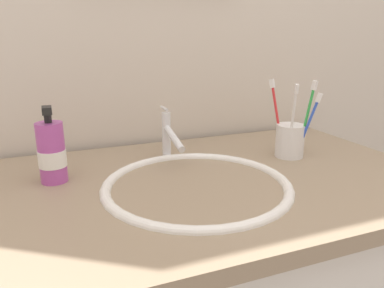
% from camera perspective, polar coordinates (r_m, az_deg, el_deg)
% --- Properties ---
extents(tiled_wall_back, '(2.33, 0.04, 2.40)m').
position_cam_1_polar(tiled_wall_back, '(1.15, -5.81, 16.25)').
color(tiled_wall_back, beige).
rests_on(tiled_wall_back, ground).
extents(sink_basin, '(0.43, 0.43, 0.12)m').
position_cam_1_polar(sink_basin, '(0.83, 0.76, -9.27)').
color(sink_basin, white).
rests_on(sink_basin, vanity_counter).
extents(faucet, '(0.02, 0.17, 0.14)m').
position_cam_1_polar(faucet, '(0.97, -3.66, 1.39)').
color(faucet, silver).
rests_on(faucet, sink_basin).
extents(toothbrush_cup, '(0.08, 0.08, 0.09)m').
position_cam_1_polar(toothbrush_cup, '(1.04, 15.13, 0.51)').
color(toothbrush_cup, white).
rests_on(toothbrush_cup, vanity_counter).
extents(toothbrush_white, '(0.02, 0.04, 0.20)m').
position_cam_1_polar(toothbrush_white, '(0.99, 15.58, 4.07)').
color(toothbrush_white, white).
rests_on(toothbrush_white, toothbrush_cup).
extents(toothbrush_green, '(0.02, 0.04, 0.21)m').
position_cam_1_polar(toothbrush_green, '(1.01, 17.68, 4.39)').
color(toothbrush_green, green).
rests_on(toothbrush_green, toothbrush_cup).
extents(toothbrush_blue, '(0.05, 0.04, 0.18)m').
position_cam_1_polar(toothbrush_blue, '(1.01, 17.96, 3.39)').
color(toothbrush_blue, blue).
rests_on(toothbrush_blue, toothbrush_cup).
extents(toothbrush_red, '(0.03, 0.06, 0.21)m').
position_cam_1_polar(toothbrush_red, '(1.03, 13.15, 4.87)').
color(toothbrush_red, red).
rests_on(toothbrush_red, toothbrush_cup).
extents(soap_dispenser, '(0.06, 0.06, 0.18)m').
position_cam_1_polar(soap_dispenser, '(0.88, -21.18, -1.31)').
color(soap_dispenser, '#B24CA5').
rests_on(soap_dispenser, vanity_counter).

